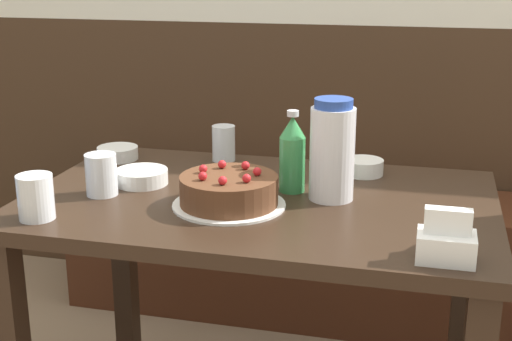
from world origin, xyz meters
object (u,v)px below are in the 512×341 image
at_px(napkin_holder, 446,242).
at_px(bowl_rice_small, 118,153).
at_px(water_pitcher, 332,151).
at_px(soju_bottle, 292,153).
at_px(glass_tumbler_short, 101,175).
at_px(bench_seat, 313,253).
at_px(birthday_cake, 229,191).
at_px(bowl_side_dish, 363,167).
at_px(glass_water_tall, 224,143).
at_px(bowl_soup_white, 142,177).
at_px(glass_shot_small, 36,197).

distance_m(napkin_holder, bowl_rice_small, 1.04).
bearing_deg(water_pitcher, soju_bottle, 161.67).
distance_m(water_pitcher, glass_tumbler_short, 0.56).
relative_size(bench_seat, napkin_holder, 16.55).
height_order(water_pitcher, soju_bottle, water_pitcher).
xyz_separation_m(birthday_cake, bowl_rice_small, (-0.42, 0.31, -0.02)).
relative_size(bowl_side_dish, glass_water_tall, 1.05).
relative_size(bowl_side_dish, glass_tumbler_short, 1.03).
bearing_deg(birthday_cake, bowl_soup_white, 157.81).
distance_m(bench_seat, glass_tumbler_short, 1.12).
relative_size(birthday_cake, bowl_side_dish, 2.52).
bearing_deg(glass_water_tall, bowl_rice_small, -168.24).
bearing_deg(birthday_cake, soju_bottle, 50.61).
bearing_deg(napkin_holder, water_pitcher, 130.77).
xyz_separation_m(bowl_rice_small, glass_tumbler_short, (0.10, -0.30, 0.03)).
distance_m(bowl_soup_white, glass_tumbler_short, 0.12).
height_order(glass_water_tall, glass_shot_small, same).
xyz_separation_m(birthday_cake, water_pitcher, (0.22, 0.11, 0.08)).
relative_size(bowl_rice_small, glass_water_tall, 1.15).
bearing_deg(glass_shot_small, glass_water_tall, 64.35).
distance_m(birthday_cake, bowl_soup_white, 0.28).
bearing_deg(bowl_side_dish, bowl_rice_small, -178.18).
height_order(napkin_holder, glass_tumbler_short, napkin_holder).
xyz_separation_m(soju_bottle, bowl_side_dish, (0.16, 0.18, -0.08)).
distance_m(napkin_holder, bowl_side_dish, 0.56).
bearing_deg(bowl_rice_small, bowl_soup_white, -51.58).
height_order(birthday_cake, napkin_holder, napkin_holder).
distance_m(bowl_soup_white, bowl_rice_small, 0.25).
height_order(bench_seat, bowl_rice_small, bowl_rice_small).
height_order(bowl_soup_white, glass_water_tall, glass_water_tall).
xyz_separation_m(bench_seat, glass_tumbler_short, (-0.37, -0.91, 0.55)).
height_order(birthday_cake, glass_shot_small, glass_shot_small).
relative_size(napkin_holder, glass_tumbler_short, 1.08).
xyz_separation_m(glass_water_tall, glass_shot_small, (-0.26, -0.55, 0.00)).
bearing_deg(napkin_holder, bowl_rice_small, 151.04).
relative_size(water_pitcher, bowl_side_dish, 2.32).
xyz_separation_m(bowl_rice_small, bowl_side_dish, (0.70, 0.02, 0.00)).
xyz_separation_m(napkin_holder, bowl_side_dish, (-0.21, 0.52, -0.02)).
xyz_separation_m(bowl_soup_white, glass_shot_small, (-0.12, -0.29, 0.03)).
height_order(soju_bottle, bowl_side_dish, soju_bottle).
height_order(bowl_rice_small, glass_tumbler_short, glass_tumbler_short).
distance_m(bowl_rice_small, bowl_side_dish, 0.70).
bearing_deg(napkin_holder, bowl_side_dish, 111.86).
distance_m(soju_bottle, bowl_soup_white, 0.39).
height_order(bowl_soup_white, glass_tumbler_short, glass_tumbler_short).
bearing_deg(water_pitcher, bowl_rice_small, 163.14).
height_order(napkin_holder, bowl_side_dish, napkin_holder).
bearing_deg(birthday_cake, water_pitcher, 26.72).
xyz_separation_m(soju_bottle, glass_tumbler_short, (-0.44, -0.14, -0.04)).
height_order(bowl_rice_small, bowl_side_dish, bowl_side_dish).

